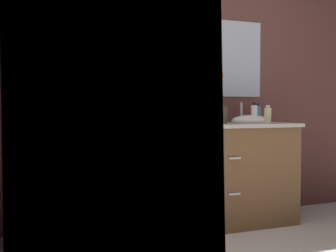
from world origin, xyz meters
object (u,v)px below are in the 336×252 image
(vanity_cabinet, at_px, (239,172))
(soap_bottle, at_px, (268,115))
(toilet, at_px, (99,206))
(trash_bin, at_px, (170,213))
(flower_vase, at_px, (216,100))
(lotion_bottle, at_px, (254,114))
(wall_poster, at_px, (91,71))
(hanging_towel, at_px, (18,97))
(wall_mirror, at_px, (223,58))
(toilet_paper_roll, at_px, (27,155))
(hand_wash_bottle, at_px, (258,114))

(vanity_cabinet, distance_m, soap_bottle, 0.54)
(toilet, height_order, trash_bin, toilet)
(toilet, bearing_deg, flower_vase, -4.94)
(flower_vase, bearing_deg, lotion_bottle, 1.59)
(wall_poster, height_order, hanging_towel, wall_poster)
(lotion_bottle, bearing_deg, wall_mirror, 109.73)
(vanity_cabinet, xyz_separation_m, wall_poster, (-1.22, 0.29, 0.85))
(lotion_bottle, bearing_deg, toilet, 176.89)
(flower_vase, distance_m, lotion_bottle, 0.39)
(trash_bin, relative_size, hanging_towel, 0.52)
(hanging_towel, bearing_deg, toilet_paper_roll, 63.78)
(wall_mirror, distance_m, toilet_paper_roll, 1.96)
(vanity_cabinet, xyz_separation_m, hanging_towel, (-1.80, -0.28, 0.62))
(soap_bottle, xyz_separation_m, wall_poster, (-1.42, 0.42, 0.36))
(vanity_cabinet, xyz_separation_m, flower_vase, (-0.26, -0.06, 0.62))
(toilet, distance_m, lotion_bottle, 1.51)
(wall_poster, xyz_separation_m, toilet_paper_roll, (-0.52, -0.46, -0.61))
(soap_bottle, bearing_deg, flower_vase, 171.74)
(trash_bin, distance_m, hanging_towel, 1.51)
(vanity_cabinet, distance_m, wall_poster, 1.51)
(soap_bottle, distance_m, hanging_towel, 2.01)
(wall_poster, bearing_deg, soap_bottle, -16.37)
(vanity_cabinet, bearing_deg, wall_mirror, 90.53)
(flower_vase, height_order, lotion_bottle, flower_vase)
(soap_bottle, height_order, toilet_paper_roll, soap_bottle)
(hand_wash_bottle, height_order, trash_bin, hand_wash_bottle)
(wall_mirror, relative_size, hanging_towel, 1.54)
(hand_wash_bottle, distance_m, wall_mirror, 0.60)
(hanging_towel, bearing_deg, soap_bottle, 4.52)
(toilet, bearing_deg, toilet_paper_roll, -159.42)
(soap_bottle, height_order, trash_bin, soap_bottle)
(vanity_cabinet, height_order, wall_poster, wall_poster)
(wall_mirror, height_order, toilet_paper_roll, wall_mirror)
(vanity_cabinet, bearing_deg, toilet_paper_roll, -174.42)
(soap_bottle, relative_size, toilet_paper_roll, 1.41)
(lotion_bottle, height_order, trash_bin, lotion_bottle)
(wall_mirror, bearing_deg, hand_wash_bottle, -30.23)
(soap_bottle, xyz_separation_m, hanging_towel, (-2.00, -0.16, 0.13))
(flower_vase, xyz_separation_m, wall_mirror, (0.25, 0.35, 0.39))
(vanity_cabinet, height_order, hand_wash_bottle, vanity_cabinet)
(soap_bottle, distance_m, lotion_bottle, 0.11)
(vanity_cabinet, height_order, hanging_towel, hanging_towel)
(vanity_cabinet, bearing_deg, trash_bin, 178.66)
(hand_wash_bottle, bearing_deg, lotion_bottle, -130.59)
(lotion_bottle, xyz_separation_m, trash_bin, (-0.75, 0.06, -0.81))
(hanging_towel, relative_size, toilet_paper_roll, 4.73)
(trash_bin, height_order, hanging_towel, hanging_towel)
(lotion_bottle, xyz_separation_m, hanging_towel, (-1.91, -0.24, 0.12))
(toilet, bearing_deg, wall_poster, 90.00)
(trash_bin, xyz_separation_m, hanging_towel, (-1.16, -0.30, 0.93))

